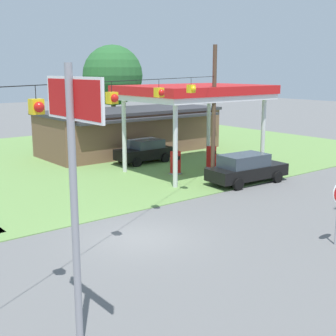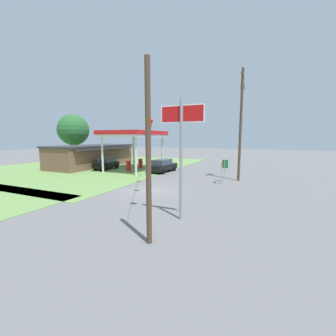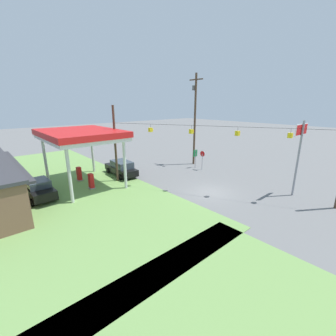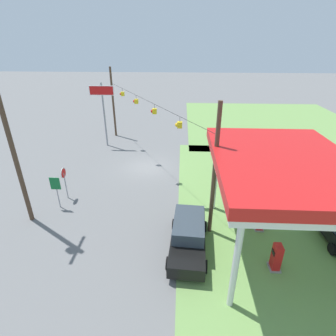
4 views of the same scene
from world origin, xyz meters
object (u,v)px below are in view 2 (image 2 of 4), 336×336
Objects in this scene: fuel_pump_near at (128,167)px; fuel_pump_far at (141,164)px; gas_station_canopy at (134,135)px; stop_sign_overhead at (182,134)px; stop_sign_roadside at (222,167)px; tree_behind_station at (73,130)px; car_at_pumps_front at (163,165)px; car_at_pumps_rear at (106,163)px; route_sign at (225,166)px; gas_station_store at (92,156)px; utility_pole_main at (241,120)px.

fuel_pump_near is 3.19m from fuel_pump_far.
stop_sign_overhead is (-15.53, -13.29, -0.23)m from gas_station_canopy.
stop_sign_overhead is (-17.13, -13.29, 4.20)m from fuel_pump_far.
fuel_pump_far is 0.62× the size of stop_sign_roadside.
gas_station_canopy reaches higher than fuel_pump_near.
stop_sign_overhead reaches higher than stop_sign_roadside.
stop_sign_roadside is at bearing -114.64° from fuel_pump_far.
tree_behind_station reaches higher than fuel_pump_near.
fuel_pump_far is at bearing 0.00° from fuel_pump_near.
fuel_pump_far is 0.17× the size of tree_behind_station.
fuel_pump_near is 1.00× the size of fuel_pump_far.
gas_station_canopy is 1.70× the size of car_at_pumps_front.
gas_station_canopy reaches higher than stop_sign_roadside.
route_sign reaches higher than car_at_pumps_rear.
stop_sign_overhead is at bearing -123.43° from tree_behind_station.
route_sign is at bearing -109.96° from fuel_pump_far.
route_sign is at bearing -103.22° from tree_behind_station.
fuel_pump_near is 0.29× the size of car_at_pumps_front.
gas_station_store is at bearing -110.65° from tree_behind_station.
stop_sign_roadside is (-4.56, -13.42, -3.35)m from gas_station_canopy.
stop_sign_roadside is 0.28× the size of tree_behind_station.
fuel_pump_far is (0.58, -8.91, -1.04)m from gas_station_store.
fuel_pump_far is 0.64× the size of route_sign.
gas_station_canopy is at bearing 0.06° from fuel_pump_near.
route_sign is (-3.51, -9.05, 0.79)m from car_at_pumps_front.
tree_behind_station is at bearing 80.01° from utility_pole_main.
route_sign is at bearing 138.96° from utility_pole_main.
gas_station_canopy is 0.75× the size of utility_pole_main.
gas_station_store is at bearing 79.09° from route_sign.
route_sign is at bearing -97.24° from fuel_pump_near.
utility_pole_main reaches higher than stop_sign_roadside.
stop_sign_overhead is at bearing 179.02° from route_sign.
car_at_pumps_front is at bearing -107.34° from fuel_pump_far.
fuel_pump_near is 13.79m from stop_sign_roadside.
stop_sign_roadside is at bearing 77.25° from car_at_pumps_rear.
car_at_pumps_front is at bearing -87.38° from gas_station_canopy.
car_at_pumps_front is (0.20, -4.45, -4.24)m from gas_station_canopy.
stop_sign_roadside is 1.26m from route_sign.
gas_station_store is 9.63× the size of fuel_pump_far.
route_sign is (-3.31, -13.50, -3.45)m from gas_station_canopy.
fuel_pump_near is at bearing 79.76° from car_at_pumps_rear.
tree_behind_station reaches higher than car_at_pumps_rear.
stop_sign_roadside is at bearing -104.01° from gas_station_store.
car_at_pumps_front is at bearing -68.00° from fuel_pump_near.
stop_sign_overhead is at bearing -126.70° from gas_station_store.
fuel_pump_far is 22.08m from stop_sign_overhead.
tree_behind_station is at bearing 82.93° from fuel_pump_far.
route_sign is 30.20m from tree_behind_station.
gas_station_canopy is 3.73× the size of route_sign.
fuel_pump_far is (1.59, -0.00, -4.43)m from gas_station_canopy.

